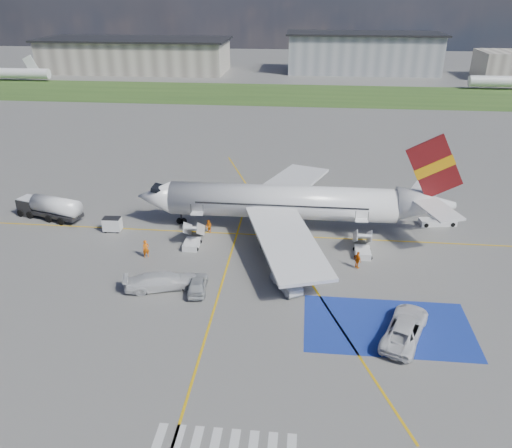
% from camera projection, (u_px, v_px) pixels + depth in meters
% --- Properties ---
extents(ground, '(400.00, 400.00, 0.00)m').
position_uv_depth(ground, '(273.00, 294.00, 46.54)').
color(ground, '#60605E').
rests_on(ground, ground).
extents(grass_strip, '(400.00, 30.00, 0.01)m').
position_uv_depth(grass_strip, '(298.00, 95.00, 131.82)').
color(grass_strip, '#2D4C1E').
rests_on(grass_strip, ground).
extents(taxiway_line_main, '(120.00, 0.20, 0.01)m').
position_uv_depth(taxiway_line_main, '(280.00, 236.00, 57.31)').
color(taxiway_line_main, gold).
rests_on(taxiway_line_main, ground).
extents(taxiway_line_cross, '(0.20, 60.00, 0.01)m').
position_uv_depth(taxiway_line_cross, '(198.00, 362.00, 38.01)').
color(taxiway_line_cross, gold).
rests_on(taxiway_line_cross, ground).
extents(taxiway_line_diag, '(20.71, 56.45, 0.01)m').
position_uv_depth(taxiway_line_diag, '(280.00, 236.00, 57.31)').
color(taxiway_line_diag, gold).
rests_on(taxiway_line_diag, ground).
extents(staging_box, '(14.00, 8.00, 0.01)m').
position_uv_depth(staging_box, '(387.00, 326.00, 42.03)').
color(staging_box, navy).
rests_on(staging_box, ground).
extents(terminal_west, '(60.00, 22.00, 10.00)m').
position_uv_depth(terminal_west, '(136.00, 56.00, 166.10)').
color(terminal_west, gray).
rests_on(terminal_west, ground).
extents(terminal_centre, '(48.00, 18.00, 12.00)m').
position_uv_depth(terminal_centre, '(363.00, 54.00, 163.32)').
color(terminal_centre, gray).
rests_on(terminal_centre, ground).
extents(airliner, '(36.81, 32.95, 11.92)m').
position_uv_depth(airliner, '(295.00, 202.00, 57.51)').
color(airliner, silver).
rests_on(airliner, ground).
extents(airstairs_fwd, '(1.90, 5.20, 3.60)m').
position_uv_depth(airstairs_fwd, '(192.00, 240.00, 54.95)').
color(airstairs_fwd, silver).
rests_on(airstairs_fwd, ground).
extents(airstairs_aft, '(1.90, 5.20, 3.60)m').
position_uv_depth(airstairs_aft, '(362.00, 248.00, 53.26)').
color(airstairs_aft, silver).
rests_on(airstairs_aft, ground).
extents(fuel_tanker, '(8.84, 4.58, 2.93)m').
position_uv_depth(fuel_tanker, '(50.00, 209.00, 61.15)').
color(fuel_tanker, black).
rests_on(fuel_tanker, ground).
extents(gpu_cart, '(2.10, 1.40, 1.71)m').
position_uv_depth(gpu_cart, '(112.00, 225.00, 58.11)').
color(gpu_cart, silver).
rests_on(gpu_cart, ground).
extents(belt_loader, '(4.77, 2.31, 1.39)m').
position_uv_depth(belt_loader, '(438.00, 222.00, 59.86)').
color(belt_loader, silver).
rests_on(belt_loader, ground).
extents(car_silver_a, '(2.13, 4.39, 1.44)m').
position_uv_depth(car_silver_a, '(198.00, 284.00, 46.68)').
color(car_silver_a, '#A7AAAE').
rests_on(car_silver_a, ground).
extents(car_silver_b, '(3.38, 4.40, 1.39)m').
position_uv_depth(car_silver_b, '(286.00, 282.00, 47.02)').
color(car_silver_b, '#B2B6BA').
rests_on(car_silver_b, ground).
extents(van_white_a, '(4.63, 6.32, 2.16)m').
position_uv_depth(van_white_a, '(406.00, 325.00, 40.44)').
color(van_white_a, silver).
rests_on(van_white_a, ground).
extents(van_white_b, '(5.80, 3.67, 2.12)m').
position_uv_depth(van_white_b, '(163.00, 278.00, 46.94)').
color(van_white_b, silver).
rests_on(van_white_b, ground).
extents(crew_fwd, '(0.86, 0.77, 1.97)m').
position_uv_depth(crew_fwd, '(146.00, 249.00, 52.39)').
color(crew_fwd, orange).
rests_on(crew_fwd, ground).
extents(crew_nose, '(0.98, 0.95, 1.60)m').
position_uv_depth(crew_nose, '(209.00, 226.00, 57.70)').
color(crew_nose, orange).
rests_on(crew_nose, ground).
extents(crew_aft, '(0.98, 1.15, 1.84)m').
position_uv_depth(crew_aft, '(358.00, 260.00, 50.38)').
color(crew_aft, orange).
rests_on(crew_aft, ground).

